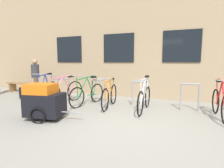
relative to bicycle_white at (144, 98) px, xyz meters
name	(u,v)px	position (x,y,z in m)	size (l,w,h in m)	color
ground_plane	(123,125)	(-0.23, -1.39, -0.38)	(42.00, 42.00, 0.00)	gray
storefront_building	(158,30)	(-0.23, 4.96, 2.79)	(28.00, 6.34, 6.35)	tan
bike_rack	(140,91)	(-0.25, 0.51, 0.11)	(6.54, 0.05, 0.82)	gray
bicycle_white	(144,98)	(0.00, 0.00, 0.00)	(0.44, 1.73, 1.05)	black
bicycle_pink	(64,92)	(-2.83, -0.02, 0.02)	(0.53, 1.78, 1.02)	black
bicycle_red	(220,103)	(1.95, 0.04, 0.00)	(0.44, 1.70, 1.05)	black
bicycle_green	(88,94)	(-1.94, 0.06, -0.01)	(0.52, 1.67, 1.04)	black
bicycle_orange	(110,95)	(-1.12, 0.04, -0.01)	(0.44, 1.67, 0.98)	black
bicycle_blue	(46,91)	(-3.53, -0.13, 0.01)	(0.55, 1.66, 1.08)	black
bike_trailer	(44,101)	(-2.22, -1.66, 0.08)	(1.48, 0.76, 0.92)	black
wooden_bench	(21,85)	(-6.11, 1.07, -0.05)	(1.43, 0.40, 0.47)	olive
person_browsing	(35,75)	(-4.79, 0.67, 0.51)	(0.32, 0.32, 1.56)	brown
backpack	(23,93)	(-4.82, 0.00, -0.16)	(0.28, 0.20, 0.44)	black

